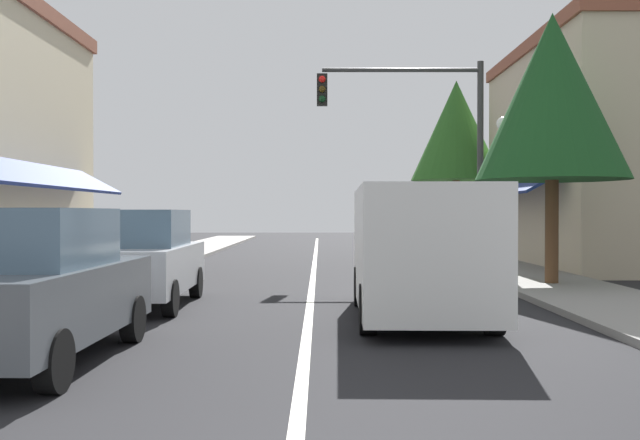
{
  "coord_description": "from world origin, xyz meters",
  "views": [
    {
      "loc": [
        0.19,
        -3.21,
        1.72
      ],
      "look_at": [
        0.15,
        12.99,
        1.55
      ],
      "focal_mm": 40.5,
      "sensor_mm": 36.0,
      "label": 1
    }
  ],
  "objects_px": {
    "parked_car_second_left": "(142,259)",
    "traffic_signal_mast_arm": "(427,129)",
    "parked_car_nearest_left": "(31,287)",
    "tree_right_far": "(458,131)",
    "street_lamp_right_mid": "(505,168)",
    "van_in_lane": "(420,248)",
    "tree_right_near": "(554,97)"
  },
  "relations": [
    {
      "from": "van_in_lane",
      "to": "street_lamp_right_mid",
      "type": "distance_m",
      "value": 7.84
    },
    {
      "from": "traffic_signal_mast_arm",
      "to": "tree_right_far",
      "type": "height_order",
      "value": "tree_right_far"
    },
    {
      "from": "parked_car_second_left",
      "to": "tree_right_near",
      "type": "bearing_deg",
      "value": 19.73
    },
    {
      "from": "parked_car_second_left",
      "to": "van_in_lane",
      "type": "xyz_separation_m",
      "value": [
        4.87,
        -1.46,
        0.27
      ]
    },
    {
      "from": "parked_car_nearest_left",
      "to": "tree_right_near",
      "type": "xyz_separation_m",
      "value": [
        8.56,
        8.2,
        3.46
      ]
    },
    {
      "from": "parked_car_nearest_left",
      "to": "traffic_signal_mast_arm",
      "type": "bearing_deg",
      "value": 64.2
    },
    {
      "from": "tree_right_near",
      "to": "parked_car_nearest_left",
      "type": "bearing_deg",
      "value": -136.25
    },
    {
      "from": "traffic_signal_mast_arm",
      "to": "tree_right_near",
      "type": "distance_m",
      "value": 4.88
    },
    {
      "from": "street_lamp_right_mid",
      "to": "tree_right_far",
      "type": "height_order",
      "value": "tree_right_far"
    },
    {
      "from": "parked_car_second_left",
      "to": "traffic_signal_mast_arm",
      "type": "distance_m",
      "value": 10.36
    },
    {
      "from": "traffic_signal_mast_arm",
      "to": "tree_right_far",
      "type": "relative_size",
      "value": 0.85
    },
    {
      "from": "street_lamp_right_mid",
      "to": "parked_car_nearest_left",
      "type": "bearing_deg",
      "value": -127.49
    },
    {
      "from": "parked_car_nearest_left",
      "to": "tree_right_near",
      "type": "height_order",
      "value": "tree_right_near"
    },
    {
      "from": "traffic_signal_mast_arm",
      "to": "tree_right_far",
      "type": "xyz_separation_m",
      "value": [
        2.53,
        8.76,
        0.95
      ]
    },
    {
      "from": "street_lamp_right_mid",
      "to": "tree_right_far",
      "type": "xyz_separation_m",
      "value": [
        0.82,
        10.81,
        2.17
      ]
    },
    {
      "from": "parked_car_nearest_left",
      "to": "van_in_lane",
      "type": "relative_size",
      "value": 0.79
    },
    {
      "from": "parked_car_nearest_left",
      "to": "street_lamp_right_mid",
      "type": "height_order",
      "value": "street_lamp_right_mid"
    },
    {
      "from": "van_in_lane",
      "to": "tree_right_far",
      "type": "relative_size",
      "value": 0.74
    },
    {
      "from": "parked_car_nearest_left",
      "to": "tree_right_far",
      "type": "height_order",
      "value": "tree_right_far"
    },
    {
      "from": "van_in_lane",
      "to": "traffic_signal_mast_arm",
      "type": "bearing_deg",
      "value": 82.29
    },
    {
      "from": "parked_car_second_left",
      "to": "street_lamp_right_mid",
      "type": "height_order",
      "value": "street_lamp_right_mid"
    },
    {
      "from": "parked_car_second_left",
      "to": "van_in_lane",
      "type": "distance_m",
      "value": 5.09
    },
    {
      "from": "street_lamp_right_mid",
      "to": "tree_right_far",
      "type": "distance_m",
      "value": 11.05
    },
    {
      "from": "street_lamp_right_mid",
      "to": "traffic_signal_mast_arm",
      "type": "bearing_deg",
      "value": 129.8
    },
    {
      "from": "parked_car_second_left",
      "to": "traffic_signal_mast_arm",
      "type": "height_order",
      "value": "traffic_signal_mast_arm"
    },
    {
      "from": "parked_car_second_left",
      "to": "street_lamp_right_mid",
      "type": "xyz_separation_m",
      "value": [
        8.02,
        5.5,
        2.0
      ]
    },
    {
      "from": "parked_car_second_left",
      "to": "street_lamp_right_mid",
      "type": "distance_m",
      "value": 9.93
    },
    {
      "from": "van_in_lane",
      "to": "traffic_signal_mast_arm",
      "type": "relative_size",
      "value": 0.86
    },
    {
      "from": "van_in_lane",
      "to": "street_lamp_right_mid",
      "type": "xyz_separation_m",
      "value": [
        3.15,
        6.96,
        1.73
      ]
    },
    {
      "from": "parked_car_nearest_left",
      "to": "tree_right_far",
      "type": "xyz_separation_m",
      "value": [
        8.86,
        21.29,
        4.17
      ]
    },
    {
      "from": "parked_car_second_left",
      "to": "street_lamp_right_mid",
      "type": "bearing_deg",
      "value": 33.55
    },
    {
      "from": "tree_right_near",
      "to": "tree_right_far",
      "type": "xyz_separation_m",
      "value": [
        0.3,
        13.09,
        0.71
      ]
    }
  ]
}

